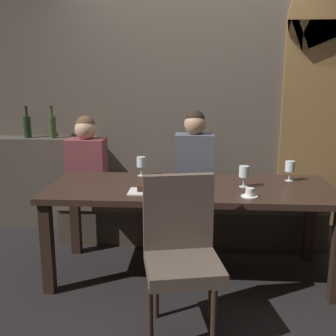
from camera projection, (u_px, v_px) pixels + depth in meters
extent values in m
plane|color=black|center=(189.00, 274.00, 3.28)|extent=(9.00, 9.00, 0.00)
cube|color=brown|center=(193.00, 83.00, 4.14)|extent=(6.00, 0.12, 3.00)
cube|color=olive|center=(325.00, 129.00, 4.08)|extent=(0.90, 0.05, 2.10)
cylinder|color=olive|center=(335.00, 19.00, 3.85)|extent=(0.90, 0.05, 0.90)
cube|color=#494138|center=(46.00, 182.00, 4.29)|extent=(1.10, 0.28, 0.95)
cube|color=black|center=(48.00, 248.00, 2.93)|extent=(0.08, 0.08, 0.69)
cube|color=black|center=(75.00, 216.00, 3.61)|extent=(0.08, 0.08, 0.69)
cube|color=black|center=(310.00, 221.00, 3.48)|extent=(0.08, 0.08, 0.69)
cube|color=#302119|center=(190.00, 189.00, 3.12)|extent=(2.20, 0.84, 0.04)
cube|color=#40352A|center=(191.00, 223.00, 3.92)|extent=(2.50, 0.40, 0.35)
cube|color=brown|center=(191.00, 201.00, 3.87)|extent=(2.50, 0.44, 0.10)
cylinder|color=#302119|center=(150.00, 321.00, 2.29)|extent=(0.04, 0.04, 0.42)
cylinder|color=#302119|center=(214.00, 323.00, 2.27)|extent=(0.04, 0.04, 0.42)
cylinder|color=#302119|center=(156.00, 288.00, 2.64)|extent=(0.04, 0.04, 0.42)
cylinder|color=#302119|center=(211.00, 290.00, 2.62)|extent=(0.04, 0.04, 0.42)
cube|color=brown|center=(183.00, 267.00, 2.40)|extent=(0.52, 0.52, 0.08)
cube|color=brown|center=(178.00, 212.00, 2.52)|extent=(0.44, 0.15, 0.48)
cube|color=brown|center=(87.00, 167.00, 3.88)|extent=(0.36, 0.24, 0.54)
sphere|color=tan|center=(85.00, 129.00, 3.80)|extent=(0.20, 0.20, 0.20)
sphere|color=brown|center=(85.00, 125.00, 3.80)|extent=(0.18, 0.18, 0.18)
cube|color=#4C515B|center=(194.00, 166.00, 3.78)|extent=(0.36, 0.24, 0.60)
sphere|color=tan|center=(195.00, 124.00, 3.69)|extent=(0.20, 0.20, 0.20)
sphere|color=black|center=(195.00, 120.00, 3.70)|extent=(0.18, 0.18, 0.18)
cylinder|color=black|center=(27.00, 127.00, 4.14)|extent=(0.08, 0.08, 0.22)
cylinder|color=black|center=(26.00, 112.00, 4.11)|extent=(0.03, 0.03, 0.09)
cylinder|color=black|center=(26.00, 107.00, 4.10)|extent=(0.03, 0.03, 0.02)
cylinder|color=#384728|center=(52.00, 127.00, 4.14)|extent=(0.08, 0.08, 0.22)
cylinder|color=#384728|center=(51.00, 112.00, 4.10)|extent=(0.03, 0.03, 0.09)
cylinder|color=black|center=(51.00, 107.00, 4.09)|extent=(0.03, 0.03, 0.02)
cylinder|color=silver|center=(141.00, 175.00, 3.44)|extent=(0.06, 0.06, 0.00)
cylinder|color=silver|center=(141.00, 171.00, 3.43)|extent=(0.01, 0.01, 0.07)
cylinder|color=silver|center=(141.00, 162.00, 3.41)|extent=(0.08, 0.08, 0.08)
cylinder|color=maroon|center=(141.00, 164.00, 3.42)|extent=(0.07, 0.07, 0.03)
cylinder|color=silver|center=(243.00, 187.00, 3.09)|extent=(0.06, 0.06, 0.00)
cylinder|color=silver|center=(244.00, 182.00, 3.08)|extent=(0.01, 0.01, 0.07)
cylinder|color=silver|center=(244.00, 172.00, 3.06)|extent=(0.08, 0.08, 0.08)
cylinder|color=silver|center=(289.00, 181.00, 3.27)|extent=(0.06, 0.06, 0.00)
cylinder|color=silver|center=(289.00, 176.00, 3.26)|extent=(0.01, 0.01, 0.07)
cylinder|color=silver|center=(290.00, 166.00, 3.25)|extent=(0.08, 0.08, 0.08)
cylinder|color=white|center=(249.00, 196.00, 2.83)|extent=(0.12, 0.12, 0.01)
cylinder|color=white|center=(250.00, 192.00, 2.83)|extent=(0.06, 0.06, 0.06)
cylinder|color=brown|center=(250.00, 189.00, 2.82)|extent=(0.05, 0.05, 0.01)
cube|color=white|center=(142.00, 192.00, 2.95)|extent=(0.19, 0.19, 0.01)
cube|color=#381E14|center=(143.00, 188.00, 2.94)|extent=(0.08, 0.06, 0.04)
cube|color=silver|center=(161.00, 191.00, 2.97)|extent=(0.03, 0.17, 0.01)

